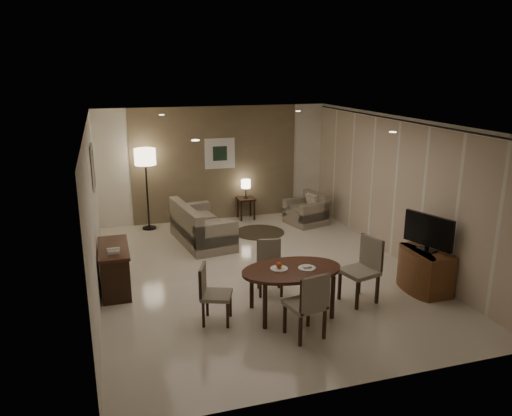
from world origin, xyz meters
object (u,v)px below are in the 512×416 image
object	(u,v)px
chair_right	(359,271)
floor_lamp	(147,190)
side_table	(246,208)
dining_table	(291,291)
chair_far	(270,268)
armchair	(306,209)
chair_left	(217,294)
chair_near	(305,304)
console_desk	(115,269)
tv_cabinet	(426,270)
sofa	(202,224)

from	to	relation	value
chair_right	floor_lamp	size ratio (longest dim) A/B	0.56
side_table	floor_lamp	xyz separation A→B (m)	(-2.33, -0.11, 0.66)
dining_table	chair_far	bearing A→B (deg)	96.28
armchair	floor_lamp	size ratio (longest dim) A/B	0.44
chair_left	side_table	distance (m)	5.13
dining_table	chair_right	world-z (taller)	chair_right
chair_near	side_table	size ratio (longest dim) A/B	1.87
console_desk	chair_far	size ratio (longest dim) A/B	1.40
chair_near	chair_left	size ratio (longest dim) A/B	1.13
chair_near	armchair	bearing A→B (deg)	-124.26
console_desk	side_table	xyz separation A→B (m)	(3.16, 3.25, -0.12)
tv_cabinet	dining_table	size ratio (longest dim) A/B	0.60
tv_cabinet	floor_lamp	size ratio (longest dim) A/B	0.49
chair_far	side_table	xyz separation A→B (m)	(0.76, 4.10, -0.17)
chair_left	tv_cabinet	bearing A→B (deg)	-68.61
dining_table	sofa	xyz separation A→B (m)	(-0.67, 3.47, 0.07)
chair_far	chair_right	size ratio (longest dim) A/B	0.84
console_desk	chair_right	xyz separation A→B (m)	(3.63, -1.55, 0.14)
console_desk	chair_right	bearing A→B (deg)	-23.15
dining_table	chair_right	xyz separation A→B (m)	(1.15, 0.05, 0.16)
armchair	floor_lamp	xyz separation A→B (m)	(-3.56, 0.70, 0.56)
chair_left	chair_right	world-z (taller)	chair_right
chair_near	sofa	distance (m)	4.19
chair_right	sofa	bearing A→B (deg)	-166.01
armchair	tv_cabinet	bearing A→B (deg)	-8.22
tv_cabinet	armchair	world-z (taller)	armchair
tv_cabinet	armchair	distance (m)	3.97
tv_cabinet	chair_left	size ratio (longest dim) A/B	1.05
console_desk	sofa	bearing A→B (deg)	45.57
console_desk	floor_lamp	world-z (taller)	floor_lamp
side_table	chair_far	bearing A→B (deg)	-100.50
chair_right	chair_near	bearing A→B (deg)	-72.75
chair_far	side_table	distance (m)	4.17
chair_near	sofa	world-z (taller)	chair_near
tv_cabinet	sofa	distance (m)	4.55
tv_cabinet	chair_right	bearing A→B (deg)	-177.54
dining_table	armchair	world-z (taller)	armchair
dining_table	chair_near	xyz separation A→B (m)	(-0.07, -0.68, 0.13)
console_desk	chair_near	size ratio (longest dim) A/B	1.24
sofa	armchair	xyz separation A→B (m)	(2.57, 0.58, -0.06)
console_desk	sofa	world-z (taller)	sofa
sofa	side_table	world-z (taller)	sofa
chair_near	armchair	xyz separation A→B (m)	(1.97, 4.73, -0.13)
chair_far	floor_lamp	xyz separation A→B (m)	(-1.57, 3.99, 0.49)
side_table	dining_table	bearing A→B (deg)	-97.93
console_desk	tv_cabinet	world-z (taller)	console_desk
side_table	console_desk	bearing A→B (deg)	-134.27
chair_left	floor_lamp	xyz separation A→B (m)	(-0.54, 4.69, 0.49)
chair_far	chair_left	size ratio (longest dim) A/B	1.00
chair_right	side_table	xyz separation A→B (m)	(-0.47, 4.80, -0.25)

